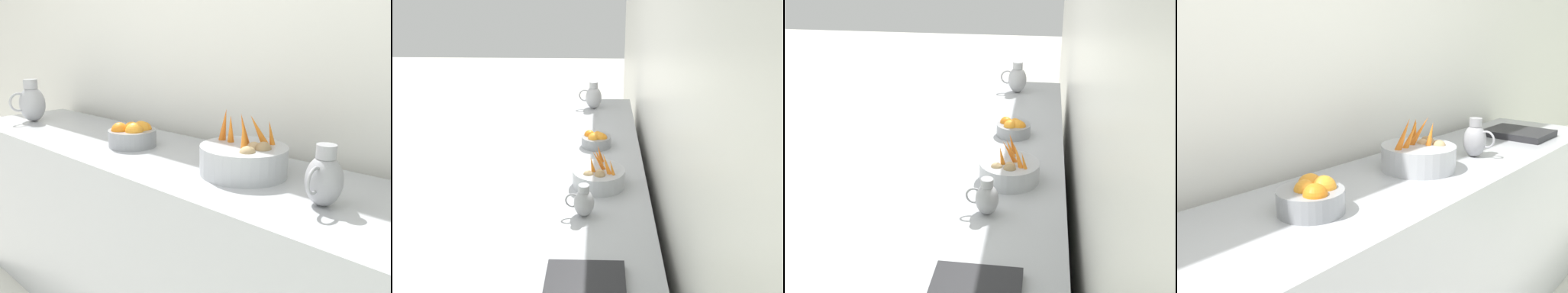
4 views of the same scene
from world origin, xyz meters
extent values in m
plane|color=beige|center=(0.00, 0.00, 0.00)|extent=(15.90, 15.90, 0.00)
cube|color=white|center=(-1.95, 0.78, 1.50)|extent=(0.10, 8.91, 3.00)
cube|color=#ADAFB5|center=(-1.53, 0.28, 0.46)|extent=(0.63, 3.27, 0.92)
cylinder|color=#ADAFB5|center=(-1.54, 0.49, 0.97)|extent=(0.32, 0.32, 0.11)
torus|color=#ADAFB5|center=(-1.54, 0.49, 0.93)|extent=(0.19, 0.19, 0.01)
cone|color=orange|center=(-1.50, 0.52, 1.07)|extent=(0.06, 0.04, 0.13)
cone|color=orange|center=(-1.59, 0.52, 1.07)|extent=(0.09, 0.09, 0.15)
cone|color=orange|center=(-1.54, 0.49, 1.08)|extent=(0.11, 0.06, 0.16)
cone|color=orange|center=(-1.55, 0.39, 1.08)|extent=(0.08, 0.09, 0.17)
cone|color=orange|center=(-1.54, 0.43, 1.07)|extent=(0.09, 0.07, 0.14)
cone|color=orange|center=(-1.62, 0.55, 1.06)|extent=(0.06, 0.03, 0.12)
ellipsoid|color=tan|center=(-1.48, 0.55, 1.03)|extent=(0.06, 0.05, 0.05)
ellipsoid|color=tan|center=(-1.55, 0.53, 1.02)|extent=(0.06, 0.05, 0.05)
ellipsoid|color=#9E7F56|center=(-1.55, 0.57, 1.03)|extent=(0.06, 0.06, 0.05)
cylinder|color=gray|center=(-1.52, -0.13, 0.96)|extent=(0.22, 0.22, 0.08)
sphere|color=orange|center=(-1.53, -0.15, 1.00)|extent=(0.07, 0.07, 0.07)
sphere|color=orange|center=(-1.55, -0.11, 1.00)|extent=(0.08, 0.08, 0.08)
sphere|color=orange|center=(-1.46, -0.16, 1.00)|extent=(0.08, 0.08, 0.08)
sphere|color=orange|center=(-1.50, -0.09, 1.00)|extent=(0.08, 0.08, 0.08)
sphere|color=orange|center=(-1.56, -0.10, 1.00)|extent=(0.07, 0.07, 0.07)
ellipsoid|color=#A3A3A8|center=(-1.48, -1.05, 1.03)|extent=(0.15, 0.15, 0.21)
cylinder|color=#A3A3A8|center=(-1.48, -1.05, 1.15)|extent=(0.08, 0.08, 0.06)
torus|color=#A3A3A8|center=(-1.40, -1.05, 1.05)|extent=(0.11, 0.01, 0.11)
ellipsoid|color=#939399|center=(-1.46, 0.84, 1.00)|extent=(0.11, 0.11, 0.15)
cylinder|color=#939399|center=(-1.46, 0.84, 1.09)|extent=(0.06, 0.06, 0.04)
torus|color=#939399|center=(-1.40, 0.84, 1.01)|extent=(0.08, 0.01, 0.08)
cube|color=#232326|center=(-1.49, 1.42, 0.94)|extent=(0.34, 0.30, 0.04)
camera|label=1|loc=(-0.39, 1.34, 1.39)|focal=37.42mm
camera|label=2|loc=(-1.54, 2.84, 2.18)|focal=39.61mm
camera|label=3|loc=(-1.70, 2.79, 2.16)|focal=44.40mm
camera|label=4|loc=(-0.51, -0.98, 1.46)|focal=39.67mm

